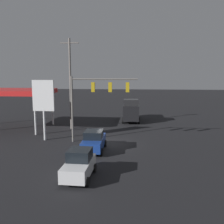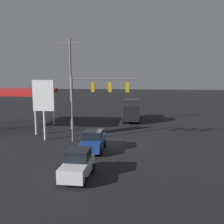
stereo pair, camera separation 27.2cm
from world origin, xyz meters
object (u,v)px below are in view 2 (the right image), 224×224
at_px(traffic_signal_assembly, 96,94).
at_px(delivery_truck, 132,110).
at_px(utility_pole, 71,82).
at_px(hatchback_crossing, 78,164).
at_px(sedan_waiting, 93,141).
at_px(price_sign, 44,98).

bearing_deg(traffic_signal_assembly, delivery_truck, -104.67).
bearing_deg(utility_pole, hatchback_crossing, 106.85).
bearing_deg(traffic_signal_assembly, sedan_waiting, 94.79).
bearing_deg(delivery_truck, price_sign, -37.82).
height_order(price_sign, sedan_waiting, price_sign).
bearing_deg(sedan_waiting, traffic_signal_assembly, -176.35).
bearing_deg(delivery_truck, sedan_waiting, -12.68).
bearing_deg(price_sign, traffic_signal_assembly, 177.06).
relative_size(sedan_waiting, hatchback_crossing, 1.16).
xyz_separation_m(price_sign, delivery_truck, (-9.13, -12.46, -2.96)).
height_order(utility_pole, hatchback_crossing, utility_pole).
bearing_deg(utility_pole, sedan_waiting, 116.64).
xyz_separation_m(utility_pole, price_sign, (1.38, 5.99, -1.52)).
distance_m(sedan_waiting, hatchback_crossing, 6.32).
height_order(traffic_signal_assembly, utility_pole, utility_pole).
distance_m(traffic_signal_assembly, delivery_truck, 13.65).
relative_size(traffic_signal_assembly, delivery_truck, 1.02).
xyz_separation_m(traffic_signal_assembly, price_sign, (5.79, -0.30, -0.53)).
relative_size(utility_pole, price_sign, 1.78).
distance_m(traffic_signal_assembly, utility_pole, 7.74).
relative_size(traffic_signal_assembly, hatchback_crossing, 1.83).
height_order(utility_pole, price_sign, utility_pole).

